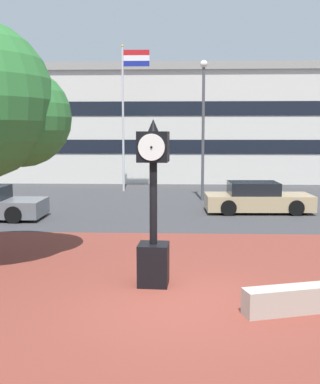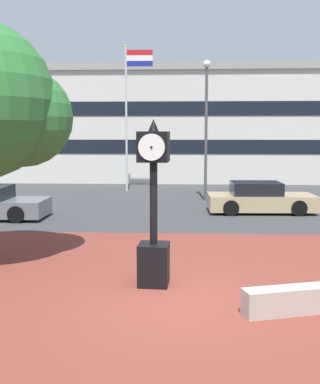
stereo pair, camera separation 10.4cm
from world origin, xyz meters
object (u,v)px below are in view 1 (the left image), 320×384
(civic_building, at_px, (195,125))
(flagpole_primary, at_px, (126,106))
(street_lamp_post, at_px, (203,116))
(car_street_far, at_px, (257,199))
(street_clock, at_px, (154,213))

(civic_building, bearing_deg, flagpole_primary, -110.29)
(flagpole_primary, relative_size, street_lamp_post, 1.21)
(car_street_far, relative_size, street_lamp_post, 0.66)
(flagpole_primary, xyz_separation_m, street_lamp_post, (4.16, -3.53, -0.66))
(car_street_far, bearing_deg, civic_building, -175.79)
(street_lamp_post, bearing_deg, civic_building, 89.53)
(flagpole_primary, height_order, street_lamp_post, flagpole_primary)
(car_street_far, relative_size, flagpole_primary, 0.55)
(street_clock, xyz_separation_m, flagpole_primary, (-2.45, 16.53, 3.18))
(flagpole_primary, distance_m, civic_building, 12.39)
(street_clock, bearing_deg, flagpole_primary, 101.72)
(street_clock, bearing_deg, street_lamp_post, 85.79)
(street_clock, xyz_separation_m, civic_building, (1.83, 28.12, 2.28))
(car_street_far, height_order, civic_building, civic_building)
(car_street_far, distance_m, civic_building, 18.90)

